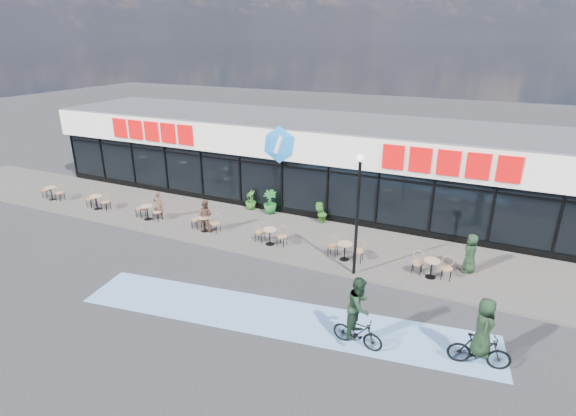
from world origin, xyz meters
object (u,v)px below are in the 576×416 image
(bistro_set_0, at_px, (53,192))
(potted_plant_right, at_px, (321,213))
(potted_plant_mid, at_px, (270,202))
(pedestrian_a, at_px, (471,253))
(lamp_post, at_px, (358,205))
(patron_right, at_px, (205,215))
(patron_left, at_px, (159,205))
(cyclist_a, at_px, (359,316))
(cyclist_b, at_px, (481,339))
(potted_plant_left, at_px, (251,200))

(bistro_set_0, xyz_separation_m, potted_plant_right, (15.09, 3.23, 0.07))
(potted_plant_mid, xyz_separation_m, pedestrian_a, (9.96, -2.27, 0.17))
(lamp_post, height_order, potted_plant_right, lamp_post)
(pedestrian_a, bearing_deg, potted_plant_right, -116.95)
(bistro_set_0, relative_size, pedestrian_a, 0.97)
(patron_right, bearing_deg, pedestrian_a, -179.87)
(potted_plant_mid, xyz_separation_m, patron_right, (-1.75, -3.31, 0.15))
(potted_plant_mid, xyz_separation_m, patron_left, (-4.76, -3.05, 0.11))
(pedestrian_a, height_order, cyclist_a, cyclist_a)
(lamp_post, relative_size, bistro_set_0, 3.11)
(lamp_post, distance_m, bistro_set_0, 18.30)
(lamp_post, distance_m, cyclist_b, 6.26)
(bistro_set_0, distance_m, pedestrian_a, 22.20)
(bistro_set_0, height_order, pedestrian_a, pedestrian_a)
(cyclist_a, bearing_deg, lamp_post, 108.44)
(potted_plant_right, height_order, cyclist_a, cyclist_a)
(patron_left, bearing_deg, patron_right, 163.49)
(cyclist_b, bearing_deg, potted_plant_left, 146.17)
(potted_plant_right, xyz_separation_m, cyclist_a, (4.40, -8.38, 0.45))
(lamp_post, relative_size, potted_plant_left, 4.59)
(lamp_post, bearing_deg, pedestrian_a, 26.79)
(potted_plant_right, bearing_deg, cyclist_a, -62.30)
(cyclist_a, bearing_deg, potted_plant_mid, 130.78)
(potted_plant_left, distance_m, potted_plant_mid, 1.22)
(potted_plant_left, distance_m, patron_right, 3.46)
(bistro_set_0, xyz_separation_m, potted_plant_mid, (12.21, 3.29, 0.17))
(lamp_post, xyz_separation_m, potted_plant_left, (-7.12, 4.43, -2.35))
(potted_plant_mid, height_order, cyclist_b, cyclist_b)
(lamp_post, xyz_separation_m, cyclist_b, (4.74, -3.52, -2.06))
(cyclist_b, bearing_deg, patron_right, 159.91)
(patron_right, relative_size, cyclist_b, 0.71)
(bistro_set_0, relative_size, patron_left, 1.05)
(potted_plant_mid, height_order, patron_right, patron_right)
(patron_left, relative_size, pedestrian_a, 0.92)
(patron_left, xyz_separation_m, cyclist_a, (12.04, -5.38, 0.23))
(potted_plant_left, bearing_deg, patron_left, -138.34)
(potted_plant_left, distance_m, patron_left, 4.75)
(bistro_set_0, xyz_separation_m, patron_right, (10.46, -0.02, 0.32))
(potted_plant_mid, xyz_separation_m, potted_plant_right, (2.88, -0.06, -0.11))
(lamp_post, height_order, potted_plant_left, lamp_post)
(cyclist_a, bearing_deg, potted_plant_left, 134.83)
(bistro_set_0, distance_m, patron_left, 7.46)
(lamp_post, relative_size, cyclist_b, 2.18)
(patron_left, distance_m, pedestrian_a, 14.75)
(lamp_post, relative_size, potted_plant_right, 4.59)
(potted_plant_mid, bearing_deg, bistro_set_0, -164.93)
(cyclist_a, xyz_separation_m, cyclist_b, (3.37, 0.59, -0.16))
(patron_left, height_order, cyclist_a, cyclist_a)
(potted_plant_mid, relative_size, cyclist_b, 0.57)
(potted_plant_left, relative_size, potted_plant_mid, 0.83)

